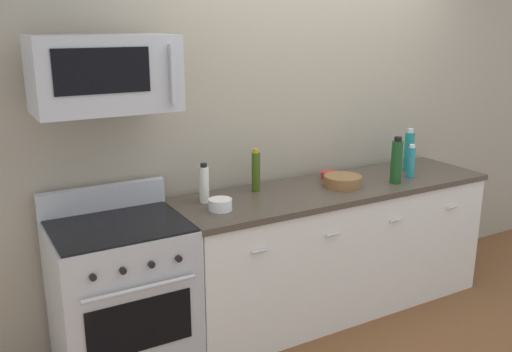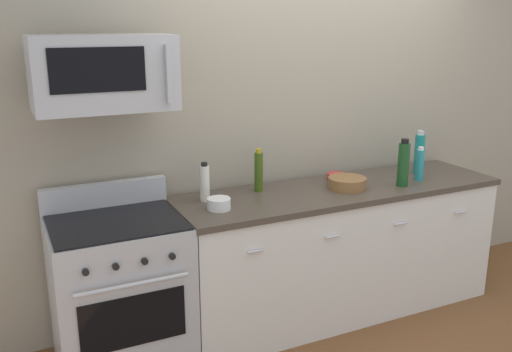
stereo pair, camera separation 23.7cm
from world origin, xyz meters
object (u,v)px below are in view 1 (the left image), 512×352
Objects in this scene: microwave at (104,74)px; bottle_olive_oil at (256,171)px; bottle_wine_green at (397,161)px; bowl_white_ceramic at (220,204)px; bottle_vinegar_white at (204,184)px; bottle_sparkling_teal at (409,151)px; bottle_dish_soap at (411,162)px; range_oven at (122,297)px; bowl_red_small at (330,175)px; bowl_wooden_salad at (343,181)px.

microwave is 1.21m from bottle_olive_oil.
bowl_white_ceramic is at bearing 176.49° from bottle_wine_green.
bottle_olive_oil is at bearing 6.61° from bottle_vinegar_white.
bottle_dish_soap is (-0.12, -0.15, -0.04)m from bottle_sparkling_teal.
bottle_olive_oil is (0.40, 0.05, 0.02)m from bottle_vinegar_white.
bottle_sparkling_teal is 0.19m from bottle_dish_soap.
range_oven is 1.69m from bowl_red_small.
range_oven is 7.52× the size of bowl_white_ceramic.
bottle_olive_oil is (0.99, 0.17, 0.59)m from range_oven.
bowl_white_ceramic is (0.61, -0.07, 0.49)m from range_oven.
bottle_vinegar_white is at bearing -173.39° from bottle_olive_oil.
bottle_vinegar_white is 1.02m from bowl_red_small.
range_oven is 1.64m from bowl_wooden_salad.
bowl_white_ceramic is at bearing -148.29° from bottle_olive_oil.
bottle_vinegar_white is 1.56m from bottle_dish_soap.
bottle_dish_soap is (2.14, -0.09, 0.57)m from range_oven.
bottle_dish_soap is at bearing -5.28° from bowl_wooden_salad.
microwave is 2.88× the size of bowl_wooden_salad.
bottle_wine_green is at bearing -147.20° from bottle_sparkling_teal.
bottle_sparkling_teal is 0.38m from bottle_wine_green.
bottle_vinegar_white is at bearing 172.25° from bottle_dish_soap.
bowl_wooden_salad is (-0.05, -0.21, 0.02)m from bowl_red_small.
bottle_wine_green is at bearing -44.64° from bowl_red_small.
bottle_dish_soap reaches higher than bowl_white_ceramic.
bowl_wooden_salad is (-0.38, 0.11, -0.12)m from bottle_wine_green.
microwave is at bearing -175.38° from bowl_red_small.
bottle_dish_soap is (2.14, -0.13, -0.71)m from microwave.
bottle_wine_green is at bearing -16.65° from bowl_wooden_salad.
bowl_white_ceramic is at bearing -6.38° from range_oven.
bottle_dish_soap is 1.53m from bowl_white_ceramic.
bowl_wooden_salad is (0.57, -0.20, -0.10)m from bottle_olive_oil.
bottle_olive_oil is 0.63m from bowl_red_small.
bottle_wine_green is 0.48m from bowl_red_small.
bottle_wine_green reaches higher than bowl_red_small.
bowl_wooden_salad is at bearing -9.20° from bottle_vinegar_white.
bottle_wine_green is 0.21m from bottle_dish_soap.
bowl_red_small is at bearing 153.38° from bottle_dish_soap.
bottle_olive_oil is 1.19× the size of bottle_dish_soap.
microwave reaches higher than bottle_vinegar_white.
microwave reaches higher than bottle_wine_green.
bottle_vinegar_white is at bearing 95.63° from bowl_white_ceramic.
bottle_wine_green is 1.00m from bottle_olive_oil.
bowl_red_small is 0.22m from bowl_wooden_salad.
bottle_olive_oil is 0.61m from bowl_wooden_salad.
bowl_red_small is at bearing 13.66° from bowl_white_ceramic.
microwave is 2.06m from bottle_wine_green.
bottle_wine_green is at bearing -4.42° from range_oven.
bottle_vinegar_white is 0.76× the size of bottle_wine_green.
bowl_white_ceramic is at bearing -175.68° from bottle_sparkling_teal.
bowl_wooden_salad is at bearing -3.00° from microwave.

